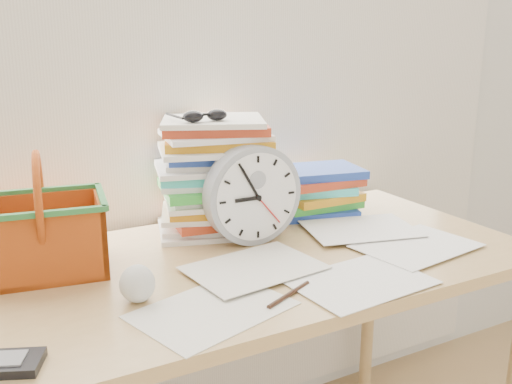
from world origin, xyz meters
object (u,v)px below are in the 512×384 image
desk (245,286)px  basket (42,214)px  paper_stack (216,175)px  book_stack (316,191)px  clock (253,195)px

desk → basket: bearing=161.8°
paper_stack → book_stack: size_ratio=1.14×
desk → clock: 0.23m
paper_stack → basket: size_ratio=1.15×
book_stack → clock: bearing=-155.0°
paper_stack → book_stack: paper_stack is taller
book_stack → basket: size_ratio=1.01×
clock → basket: bearing=173.7°
clock → basket: size_ratio=0.94×
desk → book_stack: book_stack is taller
clock → book_stack: bearing=25.0°
desk → clock: bearing=52.4°
paper_stack → basket: 0.47m
desk → basket: basket is taller
book_stack → basket: basket is taller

